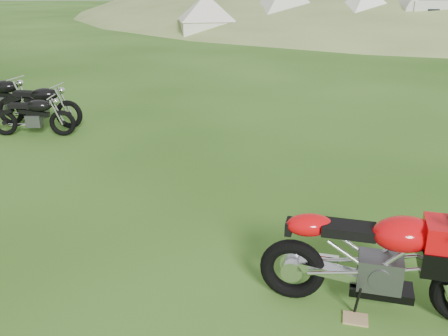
{
  "coord_description": "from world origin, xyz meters",
  "views": [
    {
      "loc": [
        -0.33,
        -5.91,
        3.19
      ],
      "look_at": [
        -0.21,
        0.4,
        0.72
      ],
      "focal_mm": 40.0,
      "sensor_mm": 36.0,
      "label": 1
    }
  ],
  "objects_px": {
    "sport_motorcycle": "(380,252)",
    "vintage_moto_b": "(38,104)",
    "vintage_moto_d": "(32,115)",
    "tent_mid": "(285,8)",
    "tent_left": "(206,13)",
    "vintage_moto_c": "(0,96)",
    "tent_right": "(364,12)",
    "plywood_board": "(355,319)",
    "caravan": "(442,20)"
  },
  "relations": [
    {
      "from": "sport_motorcycle",
      "to": "caravan",
      "type": "xyz_separation_m",
      "value": [
        9.71,
        21.23,
        0.33
      ]
    },
    {
      "from": "vintage_moto_b",
      "to": "tent_left",
      "type": "xyz_separation_m",
      "value": [
        3.45,
        17.21,
        0.66
      ]
    },
    {
      "from": "sport_motorcycle",
      "to": "vintage_moto_c",
      "type": "height_order",
      "value": "sport_motorcycle"
    },
    {
      "from": "vintage_moto_d",
      "to": "tent_right",
      "type": "relative_size",
      "value": 0.57
    },
    {
      "from": "vintage_moto_d",
      "to": "tent_left",
      "type": "relative_size",
      "value": 0.63
    },
    {
      "from": "plywood_board",
      "to": "tent_left",
      "type": "relative_size",
      "value": 0.09
    },
    {
      "from": "tent_right",
      "to": "caravan",
      "type": "bearing_deg",
      "value": -36.12
    },
    {
      "from": "caravan",
      "to": "vintage_moto_b",
      "type": "bearing_deg",
      "value": -132.52
    },
    {
      "from": "vintage_moto_d",
      "to": "caravan",
      "type": "height_order",
      "value": "caravan"
    },
    {
      "from": "caravan",
      "to": "tent_left",
      "type": "bearing_deg",
      "value": 171.2
    },
    {
      "from": "sport_motorcycle",
      "to": "vintage_moto_b",
      "type": "distance_m",
      "value": 8.53
    },
    {
      "from": "vintage_moto_b",
      "to": "tent_mid",
      "type": "relative_size",
      "value": 0.6
    },
    {
      "from": "vintage_moto_b",
      "to": "tent_right",
      "type": "xyz_separation_m",
      "value": [
        11.68,
        16.14,
        0.79
      ]
    },
    {
      "from": "tent_left",
      "to": "vintage_moto_c",
      "type": "bearing_deg",
      "value": -113.41
    },
    {
      "from": "plywood_board",
      "to": "tent_left",
      "type": "xyz_separation_m",
      "value": [
        -1.79,
        23.94,
        1.16
      ]
    },
    {
      "from": "tent_mid",
      "to": "vintage_moto_c",
      "type": "bearing_deg",
      "value": -130.17
    },
    {
      "from": "tent_mid",
      "to": "caravan",
      "type": "xyz_separation_m",
      "value": [
        7.37,
        -3.55,
        -0.39
      ]
    },
    {
      "from": "sport_motorcycle",
      "to": "vintage_moto_d",
      "type": "distance_m",
      "value": 7.99
    },
    {
      "from": "vintage_moto_b",
      "to": "vintage_moto_c",
      "type": "xyz_separation_m",
      "value": [
        -1.12,
        0.72,
        0.02
      ]
    },
    {
      "from": "vintage_moto_d",
      "to": "tent_right",
      "type": "bearing_deg",
      "value": 57.43
    },
    {
      "from": "vintage_moto_b",
      "to": "tent_mid",
      "type": "bearing_deg",
      "value": 78.09
    },
    {
      "from": "sport_motorcycle",
      "to": "tent_left",
      "type": "relative_size",
      "value": 0.82
    },
    {
      "from": "vintage_moto_c",
      "to": "tent_right",
      "type": "height_order",
      "value": "tent_right"
    },
    {
      "from": "sport_motorcycle",
      "to": "vintage_moto_b",
      "type": "relative_size",
      "value": 1.14
    },
    {
      "from": "vintage_moto_b",
      "to": "vintage_moto_d",
      "type": "relative_size",
      "value": 1.14
    },
    {
      "from": "sport_motorcycle",
      "to": "tent_right",
      "type": "height_order",
      "value": "tent_right"
    },
    {
      "from": "tent_right",
      "to": "vintage_moto_c",
      "type": "bearing_deg",
      "value": -142.95
    },
    {
      "from": "tent_right",
      "to": "sport_motorcycle",
      "type": "bearing_deg",
      "value": -118.58
    },
    {
      "from": "vintage_moto_c",
      "to": "tent_left",
      "type": "height_order",
      "value": "tent_left"
    },
    {
      "from": "sport_motorcycle",
      "to": "plywood_board",
      "type": "relative_size",
      "value": 9.16
    },
    {
      "from": "sport_motorcycle",
      "to": "caravan",
      "type": "bearing_deg",
      "value": 81.16
    },
    {
      "from": "tent_right",
      "to": "caravan",
      "type": "relative_size",
      "value": 0.7
    },
    {
      "from": "sport_motorcycle",
      "to": "vintage_moto_d",
      "type": "bearing_deg",
      "value": 148.04
    },
    {
      "from": "vintage_moto_c",
      "to": "vintage_moto_d",
      "type": "distance_m",
      "value": 1.83
    },
    {
      "from": "vintage_moto_c",
      "to": "tent_left",
      "type": "distance_m",
      "value": 17.13
    },
    {
      "from": "tent_left",
      "to": "tent_mid",
      "type": "relative_size",
      "value": 0.84
    },
    {
      "from": "plywood_board",
      "to": "caravan",
      "type": "height_order",
      "value": "caravan"
    },
    {
      "from": "vintage_moto_d",
      "to": "tent_mid",
      "type": "distance_m",
      "value": 20.41
    },
    {
      "from": "vintage_moto_b",
      "to": "tent_left",
      "type": "height_order",
      "value": "tent_left"
    },
    {
      "from": "plywood_board",
      "to": "caravan",
      "type": "bearing_deg",
      "value": 65.1
    },
    {
      "from": "vintage_moto_b",
      "to": "tent_right",
      "type": "bearing_deg",
      "value": 65.38
    },
    {
      "from": "plywood_board",
      "to": "vintage_moto_d",
      "type": "height_order",
      "value": "vintage_moto_d"
    },
    {
      "from": "sport_motorcycle",
      "to": "tent_mid",
      "type": "distance_m",
      "value": 24.9
    },
    {
      "from": "tent_right",
      "to": "tent_mid",
      "type": "bearing_deg",
      "value": 138.59
    },
    {
      "from": "plywood_board",
      "to": "tent_left",
      "type": "distance_m",
      "value": 24.04
    },
    {
      "from": "vintage_moto_b",
      "to": "caravan",
      "type": "bearing_deg",
      "value": 55.31
    },
    {
      "from": "tent_left",
      "to": "tent_mid",
      "type": "distance_m",
      "value": 4.47
    },
    {
      "from": "vintage_moto_b",
      "to": "sport_motorcycle",
      "type": "bearing_deg",
      "value": -38.98
    },
    {
      "from": "plywood_board",
      "to": "vintage_moto_c",
      "type": "distance_m",
      "value": 9.81
    },
    {
      "from": "plywood_board",
      "to": "tent_mid",
      "type": "distance_m",
      "value": 25.12
    }
  ]
}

